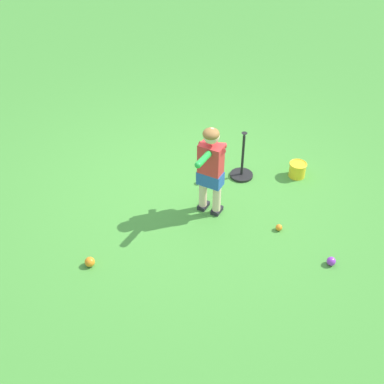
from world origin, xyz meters
The scene contains 7 objects.
ground_plane centered at (0.00, 0.00, 0.00)m, with size 40.00×40.00×0.00m, color #479338.
child_batter centered at (-0.39, 0.19, 0.65)m, with size 0.32×0.62×1.08m.
play_ball_by_bucket centered at (-1.16, -0.05, 0.04)m, with size 0.07×0.07×0.07m, color orange.
play_ball_midfield centered at (-1.84, 0.03, 0.05)m, with size 0.09×0.09×0.09m, color purple.
play_ball_near_batter centered at (-0.03, 1.62, 0.05)m, with size 0.10×0.10×0.10m, color orange.
batting_tee centered at (-0.28, -0.57, 0.10)m, with size 0.28×0.28×0.62m.
toy_bucket centered at (-0.79, -1.01, 0.10)m, with size 0.22×0.22×0.19m.
Camera 1 is at (-3.16, 3.68, 3.83)m, focal length 48.72 mm.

